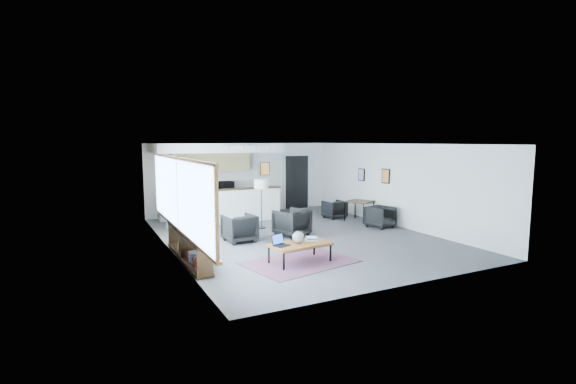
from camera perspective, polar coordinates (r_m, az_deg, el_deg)
name	(u,v)px	position (r m, az deg, el deg)	size (l,w,h in m)	color
room	(297,191)	(11.65, 1.19, 0.18)	(7.02, 9.02, 2.62)	#49494C
window	(178,196)	(9.62, -14.80, -0.57)	(0.10, 5.95, 1.66)	#8CBFFF
console	(188,246)	(9.72, -13.46, -7.24)	(0.35, 3.00, 0.80)	black
kitchenette	(216,179)	(14.62, -9.78, 1.78)	(4.20, 1.96, 2.60)	white
doorway	(296,181)	(16.63, 1.14, 1.45)	(1.10, 0.12, 2.15)	black
track_light	(248,146)	(13.33, -5.48, 6.30)	(1.60, 0.07, 0.15)	silver
wall_art_lower	(386,176)	(13.88, 13.21, 2.13)	(0.03, 0.38, 0.48)	black
wall_art_upper	(361,175)	(14.91, 10.02, 2.34)	(0.03, 0.34, 0.44)	black
kilim_rug	(300,262)	(9.39, 1.64, -9.57)	(2.62, 2.04, 0.01)	#542E42
coffee_table	(300,245)	(9.28, 1.65, -7.21)	(1.41, 0.86, 0.44)	brown
laptop	(280,242)	(9.07, -1.16, -6.89)	(0.41, 0.37, 0.24)	black
ceramic_pot	(298,237)	(9.25, 1.42, -6.20)	(0.27, 0.27, 0.27)	gray
book_stack	(312,239)	(9.52, 3.30, -6.41)	(0.34, 0.31, 0.09)	silver
coaster	(308,245)	(9.15, 2.70, -7.19)	(0.12, 0.12, 0.01)	#E5590C
armchair_left	(239,227)	(11.24, -6.67, -4.75)	(0.78, 0.73, 0.81)	black
armchair_right	(292,221)	(11.84, 0.51, -4.00)	(0.82, 0.77, 0.85)	black
floor_lamp	(261,186)	(12.79, -3.67, 0.85)	(0.57, 0.57, 1.51)	black
dining_table	(359,203)	(14.24, 9.73, -1.45)	(1.06, 1.06, 0.68)	black
dining_chair_near	(381,218)	(13.28, 12.54, -3.44)	(0.61, 0.57, 0.63)	black
dining_chair_far	(334,210)	(14.63, 6.36, -2.45)	(0.57, 0.53, 0.59)	black
microwave	(226,185)	(15.21, -8.53, 1.00)	(0.54, 0.30, 0.37)	black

